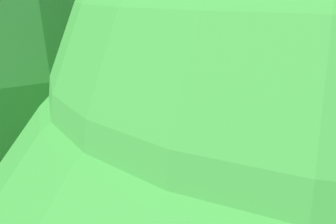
{
  "coord_description": "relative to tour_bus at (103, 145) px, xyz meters",
  "views": [
    {
      "loc": [
        -8.53,
        11.47,
        5.81
      ],
      "look_at": [
        -0.37,
        -0.41,
        1.1
      ],
      "focal_mm": 40.2,
      "sensor_mm": 36.0,
      "label": 1
    }
  ],
  "objects": [
    {
      "name": "bay_line_e",
      "position": [
        7.34,
        -5.98,
        -1.64
      ],
      "size": [
        0.2,
        4.14,
        0.01
      ],
      "color": "white",
      "rests_on": "ground_plane"
    },
    {
      "name": "traffic_cone",
      "position": [
        1.43,
        -7.99,
        -1.34
      ],
      "size": [
        0.34,
        0.34,
        0.63
      ],
      "color": "orange",
      "rests_on": "ground_plane"
    },
    {
      "name": "bay_line_d",
      "position": [
        4.77,
        -5.98,
        -1.64
      ],
      "size": [
        0.22,
        4.96,
        0.01
      ],
      "color": "white",
      "rests_on": "ground_plane"
    },
    {
      "name": "bay_line_c",
      "position": [
        2.21,
        -5.98,
        -1.64
      ],
      "size": [
        0.22,
        4.96,
        0.01
      ],
      "color": "white",
      "rests_on": "ground_plane"
    },
    {
      "name": "parked_motorcycle_silver",
      "position": [
        0.21,
        -2.44,
        -1.16
      ],
      "size": [
        2.04,
        0.65,
        0.99
      ],
      "color": "black",
      "rests_on": "ground_plane"
    },
    {
      "name": "tour_bus",
      "position": [
        0.0,
        0.0,
        0.0
      ],
      "size": [
        10.9,
        2.71,
        3.25
      ],
      "color": "#26262B",
      "rests_on": "ground_plane"
    },
    {
      "name": "spectator_left",
      "position": [
        -0.13,
        -2.99,
        -0.66
      ],
      "size": [
        0.58,
        0.35,
        1.67
      ],
      "color": "#473823",
      "rests_on": "ground_plane"
    },
    {
      "name": "spectator_far_left",
      "position": [
        -1.29,
        -2.83,
        -0.65
      ],
      "size": [
        0.58,
        0.37,
        1.68
      ],
      "color": "black",
      "rests_on": "ground_plane"
    },
    {
      "name": "bay_line_a",
      "position": [
        -2.93,
        -5.98,
        -1.64
      ],
      "size": [
        0.2,
        4.11,
        0.01
      ],
      "color": "white",
      "rests_on": "ground_plane"
    },
    {
      "name": "bay_line_b",
      "position": [
        -0.36,
        -5.98,
        -1.64
      ],
      "size": [
        0.2,
        4.39,
        0.01
      ],
      "color": "white",
      "rests_on": "ground_plane"
    },
    {
      "name": "ground_plane",
      "position": [
        1.5,
        -4.45,
        -1.65
      ],
      "size": [
        80.0,
        80.0,
        0.0
      ],
      "primitive_type": "plane",
      "color": "#424247"
    },
    {
      "name": "spectator_right",
      "position": [
        1.99,
        -2.68,
        -0.64
      ],
      "size": [
        0.57,
        0.31,
        1.7
      ],
      "color": "#473823",
      "rests_on": "ground_plane"
    },
    {
      "name": "stunt_motorcycle",
      "position": [
        3.28,
        -7.46,
        -0.62
      ],
      "size": [
        1.97,
        0.61,
        1.79
      ],
      "color": "black",
      "rests_on": "ground_plane"
    },
    {
      "name": "spectator_centre",
      "position": [
        0.94,
        -3.11,
        -0.59
      ],
      "size": [
        0.58,
        0.37,
        1.77
      ],
      "color": "black",
      "rests_on": "ground_plane"
    }
  ]
}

